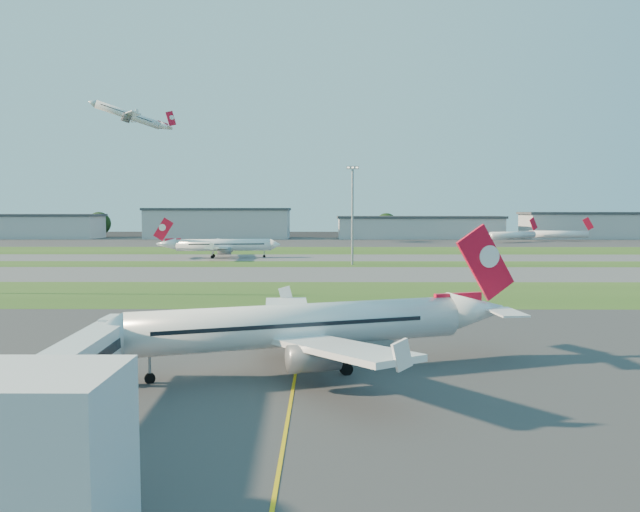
{
  "coord_description": "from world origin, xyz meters",
  "views": [
    {
      "loc": [
        7.5,
        -54.96,
        14.63
      ],
      "look_at": [
        6.89,
        46.33,
        7.0
      ],
      "focal_mm": 35.0,
      "sensor_mm": 36.0,
      "label": 1
    }
  ],
  "objects_px": {
    "airliner_parked": "(303,326)",
    "mini_jet_far": "(559,234)",
    "mini_jet_near": "(513,235)",
    "airliner_taxiing": "(223,245)",
    "light_mast_centre": "(352,208)",
    "jet_bridge": "(58,373)"
  },
  "relations": [
    {
      "from": "mini_jet_near",
      "to": "light_mast_centre",
      "type": "distance_m",
      "value": 135.82
    },
    {
      "from": "light_mast_centre",
      "to": "jet_bridge",
      "type": "bearing_deg",
      "value": -101.38
    },
    {
      "from": "airliner_parked",
      "to": "mini_jet_far",
      "type": "xyz_separation_m",
      "value": [
        109.58,
        230.45,
        -0.83
      ]
    },
    {
      "from": "airliner_parked",
      "to": "mini_jet_near",
      "type": "relative_size",
      "value": 1.42
    },
    {
      "from": "mini_jet_near",
      "to": "mini_jet_far",
      "type": "relative_size",
      "value": 0.89
    },
    {
      "from": "jet_bridge",
      "to": "mini_jet_near",
      "type": "bearing_deg",
      "value": 66.81
    },
    {
      "from": "light_mast_centre",
      "to": "airliner_parked",
      "type": "bearing_deg",
      "value": -94.96
    },
    {
      "from": "airliner_taxiing",
      "to": "mini_jet_far",
      "type": "bearing_deg",
      "value": -150.29
    },
    {
      "from": "airliner_taxiing",
      "to": "mini_jet_near",
      "type": "xyz_separation_m",
      "value": [
        113.85,
        88.47,
        -0.52
      ]
    },
    {
      "from": "airliner_parked",
      "to": "mini_jet_near",
      "type": "distance_m",
      "value": 235.45
    },
    {
      "from": "airliner_taxiing",
      "to": "mini_jet_far",
      "type": "height_order",
      "value": "airliner_taxiing"
    },
    {
      "from": "jet_bridge",
      "to": "mini_jet_far",
      "type": "relative_size",
      "value": 0.94
    },
    {
      "from": "mini_jet_near",
      "to": "airliner_taxiing",
      "type": "bearing_deg",
      "value": -172.34
    },
    {
      "from": "mini_jet_near",
      "to": "mini_jet_far",
      "type": "distance_m",
      "value": 26.65
    },
    {
      "from": "airliner_parked",
      "to": "mini_jet_far",
      "type": "relative_size",
      "value": 1.27
    },
    {
      "from": "jet_bridge",
      "to": "airliner_taxiing",
      "type": "xyz_separation_m",
      "value": [
        -13.08,
        146.76,
        -0.21
      ]
    },
    {
      "from": "jet_bridge",
      "to": "airliner_parked",
      "type": "xyz_separation_m",
      "value": [
        15.48,
        15.78,
        0.11
      ]
    },
    {
      "from": "mini_jet_far",
      "to": "light_mast_centre",
      "type": "bearing_deg",
      "value": -122.75
    },
    {
      "from": "mini_jet_far",
      "to": "light_mast_centre",
      "type": "distance_m",
      "value": 159.08
    },
    {
      "from": "airliner_parked",
      "to": "airliner_taxiing",
      "type": "bearing_deg",
      "value": 83.96
    },
    {
      "from": "airliner_parked",
      "to": "mini_jet_far",
      "type": "height_order",
      "value": "airliner_parked"
    },
    {
      "from": "light_mast_centre",
      "to": "airliner_taxiing",
      "type": "bearing_deg",
      "value": 148.17
    }
  ]
}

